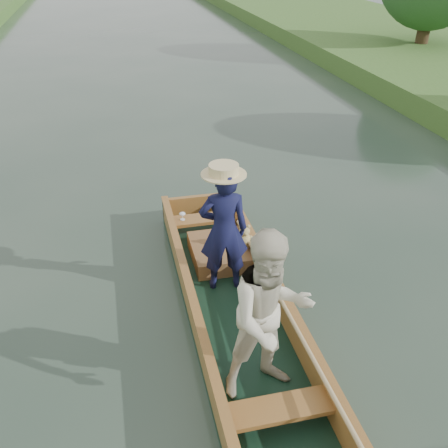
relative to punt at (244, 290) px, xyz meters
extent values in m
plane|color=#283D30|center=(-0.02, 0.28, -0.62)|extent=(120.00, 120.00, 0.00)
cylinder|color=#47331E|center=(9.78, 12.30, 0.59)|extent=(0.44, 0.44, 2.41)
cube|color=black|center=(-0.02, 0.28, -0.58)|extent=(1.10, 5.00, 0.08)
cube|color=olive|center=(-0.53, 0.28, -0.38)|extent=(0.08, 5.00, 0.32)
cube|color=olive|center=(0.49, 0.28, -0.38)|extent=(0.08, 5.00, 0.32)
cube|color=olive|center=(-0.02, 2.74, -0.38)|extent=(1.10, 0.08, 0.32)
cube|color=olive|center=(-0.53, 0.28, -0.20)|extent=(0.10, 5.00, 0.04)
cube|color=olive|center=(0.49, 0.28, -0.20)|extent=(0.10, 5.00, 0.04)
cube|color=olive|center=(-0.02, 2.18, -0.32)|extent=(0.94, 0.30, 0.05)
cube|color=olive|center=(-0.02, -1.32, -0.32)|extent=(0.94, 0.30, 0.05)
imported|color=#121439|center=(-0.04, 0.84, 0.27)|extent=(0.63, 0.44, 1.62)
cylinder|color=beige|center=(-0.04, 0.84, 1.04)|extent=(0.52, 0.52, 0.12)
imported|color=beige|center=(0.01, -0.84, 0.34)|extent=(0.93, 0.76, 1.75)
cube|color=brown|center=(0.09, 1.42, -0.43)|extent=(0.85, 0.90, 0.22)
sphere|color=tan|center=(0.36, 1.32, -0.21)|extent=(0.19, 0.19, 0.19)
sphere|color=tan|center=(0.36, 1.32, -0.07)|extent=(0.14, 0.14, 0.14)
sphere|color=tan|center=(0.30, 1.32, -0.01)|extent=(0.05, 0.05, 0.05)
sphere|color=tan|center=(0.41, 1.32, -0.01)|extent=(0.05, 0.05, 0.05)
sphere|color=tan|center=(0.36, 1.26, -0.09)|extent=(0.06, 0.06, 0.06)
sphere|color=tan|center=(0.27, 1.31, -0.19)|extent=(0.07, 0.07, 0.07)
sphere|color=tan|center=(0.44, 1.31, -0.19)|extent=(0.07, 0.07, 0.07)
sphere|color=tan|center=(0.31, 1.30, -0.29)|extent=(0.08, 0.08, 0.08)
sphere|color=tan|center=(0.40, 1.30, -0.29)|extent=(0.08, 0.08, 0.08)
cylinder|color=silver|center=(-0.35, 2.18, -0.29)|extent=(0.07, 0.07, 0.01)
cylinder|color=silver|center=(-0.35, 2.18, -0.25)|extent=(0.01, 0.01, 0.08)
ellipsoid|color=silver|center=(-0.35, 2.18, -0.19)|extent=(0.09, 0.09, 0.05)
cylinder|color=tan|center=(0.41, -0.28, -0.16)|extent=(0.04, 4.26, 0.19)
camera|label=1|loc=(-1.18, -4.13, 3.33)|focal=40.00mm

